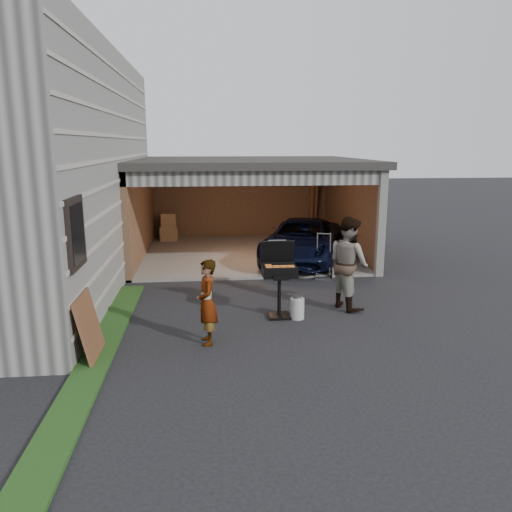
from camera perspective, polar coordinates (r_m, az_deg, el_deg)
The scene contains 10 objects.
ground at distance 9.17m, azimuth -2.37°, elevation -8.61°, with size 80.00×80.00×0.00m, color black.
groundcover_strip at distance 8.41m, azimuth -17.74°, elevation -11.03°, with size 0.50×8.00×0.06m, color #193814.
garage at distance 15.44m, azimuth -1.04°, elevation 7.26°, with size 6.80×6.30×2.90m.
minivan at distance 14.25m, azimuth 5.29°, elevation 1.53°, with size 1.94×4.21×1.17m, color black.
woman at distance 8.44m, azimuth -5.63°, elevation -5.30°, with size 0.53×0.35×1.46m, color #9EB5C6.
man at distance 10.37m, azimuth 10.53°, elevation -0.78°, with size 0.92×0.72×1.90m, color #4A221D.
bbq_grill at distance 9.68m, azimuth 2.66°, elevation -1.99°, with size 0.66×0.58×1.48m.
propane_tank at distance 9.78m, azimuth 4.72°, elevation -5.98°, with size 0.28×0.28×0.41m, color beige.
plywood_panel at distance 8.31m, azimuth -18.50°, elevation -7.73°, with size 0.04×0.95×1.06m, color #56331D.
hand_truck at distance 12.73m, azimuth 7.66°, elevation -1.55°, with size 0.51×0.44×1.16m.
Camera 1 is at (-0.46, -8.53, 3.33)m, focal length 35.00 mm.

